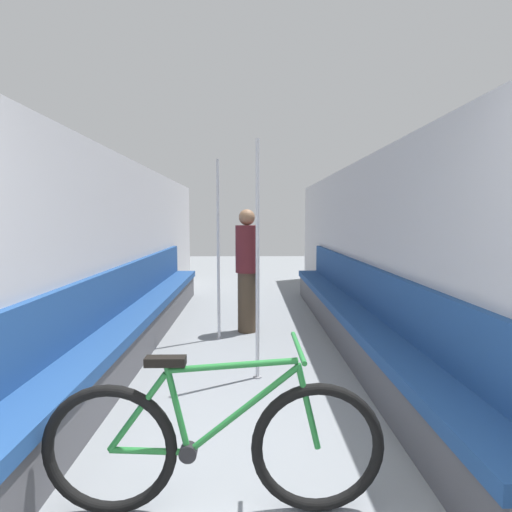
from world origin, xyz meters
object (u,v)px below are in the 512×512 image
at_px(bench_seat_row_left, 139,319).
at_px(passenger_standing, 247,269).
at_px(bench_seat_row_right, 352,318).
at_px(bicycle, 214,445).
at_px(grab_pole_far, 218,253).
at_px(grab_pole_near, 258,264).

distance_m(bench_seat_row_left, passenger_standing, 1.49).
height_order(bench_seat_row_right, passenger_standing, passenger_standing).
xyz_separation_m(bicycle, grab_pole_far, (-0.20, 2.97, 0.72)).
relative_size(bench_seat_row_right, bicycle, 3.66).
distance_m(bicycle, grab_pole_far, 3.06).
relative_size(grab_pole_far, passenger_standing, 1.37).
bearing_deg(grab_pole_far, bench_seat_row_right, -10.44).
bearing_deg(bench_seat_row_left, bicycle, -67.50).
bearing_deg(passenger_standing, bicycle, -94.41).
bearing_deg(bench_seat_row_left, bench_seat_row_right, 0.00).
distance_m(bench_seat_row_left, grab_pole_near, 1.83).
bearing_deg(bench_seat_row_right, bicycle, -117.56).
xyz_separation_m(grab_pole_far, passenger_standing, (0.35, 0.32, -0.24)).
bearing_deg(bicycle, grab_pole_far, 98.61).
xyz_separation_m(grab_pole_near, grab_pole_far, (-0.46, 1.24, 0.00)).
xyz_separation_m(bench_seat_row_left, grab_pole_far, (0.91, 0.29, 0.76)).
distance_m(grab_pole_near, grab_pole_far, 1.32).
bearing_deg(bench_seat_row_right, grab_pole_far, 169.56).
bearing_deg(grab_pole_near, bicycle, -98.52).
bearing_deg(passenger_standing, bench_seat_row_left, -155.94).
relative_size(bench_seat_row_right, grab_pole_near, 2.86).
bearing_deg(bench_seat_row_left, grab_pole_far, 17.81).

